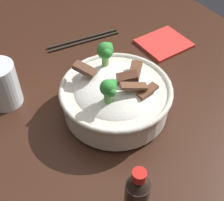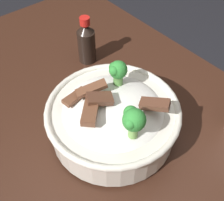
{
  "view_description": "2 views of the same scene",
  "coord_description": "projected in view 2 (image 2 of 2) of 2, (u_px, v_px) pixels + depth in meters",
  "views": [
    {
      "loc": [
        0.49,
        -0.36,
        1.37
      ],
      "look_at": [
        0.07,
        -0.09,
        0.85
      ],
      "focal_mm": 50.13,
      "sensor_mm": 36.0,
      "label": 1
    },
    {
      "loc": [
        -0.17,
        0.12,
        1.29
      ],
      "look_at": [
        0.12,
        -0.12,
        0.88
      ],
      "focal_mm": 45.2,
      "sensor_mm": 36.0,
      "label": 2
    }
  ],
  "objects": [
    {
      "name": "soy_sauce_bottle",
      "position": [
        86.0,
        42.0,
        0.67
      ],
      "size": [
        0.04,
        0.04,
        0.12
      ],
      "color": "black",
      "rests_on": "dining_table"
    },
    {
      "name": "rice_bowl",
      "position": [
        113.0,
        116.0,
        0.52
      ],
      "size": [
        0.25,
        0.25,
        0.14
      ],
      "color": "silver",
      "rests_on": "dining_table"
    }
  ]
}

